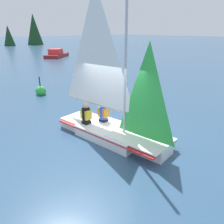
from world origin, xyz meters
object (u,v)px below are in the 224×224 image
sailboat_main (111,117)px  sailor_crew (86,117)px  sailor_helm (103,115)px  motorboat_distant (56,54)px  buoy_marker (41,91)px

sailboat_main → sailor_crew: sailboat_main is taller
sailboat_main → sailor_helm: bearing=155.8°
sailboat_main → motorboat_distant: sailboat_main is taller
sailor_crew → motorboat_distant: size_ratio=0.25×
sailor_helm → sailor_crew: same height
sailor_helm → buoy_marker: bearing=168.9°
motorboat_distant → buoy_marker: size_ratio=4.05×
sailboat_main → buoy_marker: sailboat_main is taller
sailboat_main → motorboat_distant: size_ratio=1.09×
sailor_helm → sailboat_main: bearing=-24.2°
sailboat_main → sailor_helm: (0.19, 0.62, -0.15)m
sailor_crew → buoy_marker: sailor_crew is taller
sailor_helm → motorboat_distant: size_ratio=0.25×
sailor_crew → motorboat_distant: sailor_crew is taller
sailboat_main → buoy_marker: (0.61, 6.83, -0.55)m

